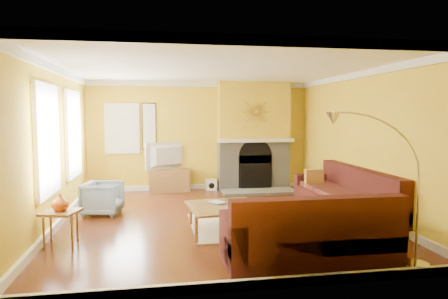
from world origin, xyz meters
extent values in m
cube|color=#602B14|center=(0.00, 0.00, -0.01)|extent=(5.50, 6.00, 0.02)
cube|color=white|center=(0.00, 0.00, 2.71)|extent=(5.50, 6.00, 0.02)
cube|color=gold|center=(0.00, 3.01, 1.35)|extent=(5.50, 0.02, 2.70)
cube|color=gold|center=(0.00, -3.01, 1.35)|extent=(5.50, 0.02, 2.70)
cube|color=gold|center=(-2.76, 0.00, 1.35)|extent=(0.02, 6.00, 2.70)
cube|color=gold|center=(2.76, 0.00, 1.35)|extent=(0.02, 6.00, 2.70)
cube|color=white|center=(-2.72, 1.30, 1.50)|extent=(0.06, 1.22, 1.72)
cube|color=white|center=(-2.72, -0.60, 1.50)|extent=(0.06, 1.22, 1.72)
cube|color=white|center=(-1.90, 2.96, 1.55)|extent=(0.82, 0.06, 1.22)
cube|color=white|center=(-1.25, 2.97, 1.60)|extent=(0.34, 0.04, 1.14)
cube|color=white|center=(1.35, 2.56, 1.25)|extent=(1.92, 0.22, 0.08)
cube|color=gray|center=(1.35, 2.25, 0.03)|extent=(1.80, 0.70, 0.06)
cube|color=beige|center=(0.69, -0.51, 0.01)|extent=(2.40, 1.80, 0.02)
cube|color=olive|center=(-0.78, 2.78, 0.27)|extent=(1.00, 0.45, 0.55)
imported|color=black|center=(-0.78, 2.78, 0.88)|extent=(1.10, 0.62, 0.66)
cube|color=white|center=(0.25, 2.77, 0.13)|extent=(0.27, 0.27, 0.27)
imported|color=slate|center=(-2.09, 0.67, 0.31)|extent=(0.79, 0.78, 0.62)
imported|color=#D8591E|center=(-2.44, -1.10, 0.64)|extent=(0.29, 0.29, 0.25)
imported|color=white|center=(-0.18, -0.70, 0.45)|extent=(0.30, 0.32, 0.03)
camera|label=1|loc=(-1.05, -7.02, 1.89)|focal=32.00mm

